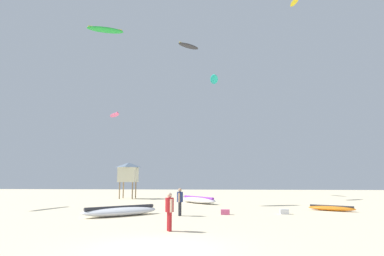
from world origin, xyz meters
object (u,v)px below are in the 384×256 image
(lifeguard_tower, at_px, (128,172))
(kite_aloft_6, at_px, (294,2))
(person_foreground, at_px, (169,208))
(kite_grounded_mid, at_px, (121,211))
(kite_grounded_near, at_px, (198,200))
(kite_aloft_7, at_px, (214,79))
(cooler_box, at_px, (284,212))
(gear_bag, at_px, (225,212))
(kite_aloft_1, at_px, (105,30))
(kite_aloft_3, at_px, (189,46))
(kite_aloft_5, at_px, (114,115))
(person_midground, at_px, (180,200))
(kite_grounded_far, at_px, (331,208))

(lifeguard_tower, distance_m, kite_aloft_6, 28.27)
(person_foreground, relative_size, kite_grounded_mid, 0.36)
(kite_grounded_near, relative_size, kite_aloft_7, 1.13)
(person_foreground, height_order, cooler_box, person_foreground)
(person_foreground, distance_m, lifeguard_tower, 25.03)
(cooler_box, bearing_deg, gear_bag, -171.31)
(kite_aloft_1, distance_m, kite_aloft_7, 20.68)
(kite_aloft_3, bearing_deg, cooler_box, -66.25)
(cooler_box, relative_size, kite_aloft_3, 0.19)
(kite_grounded_near, bearing_deg, kite_aloft_5, 135.20)
(person_foreground, distance_m, person_midground, 6.06)
(kite_grounded_mid, distance_m, kite_grounded_far, 14.74)
(person_midground, height_order, kite_aloft_1, kite_aloft_1)
(person_midground, xyz_separation_m, kite_grounded_mid, (-3.65, -0.30, -0.69))
(kite_aloft_5, bearing_deg, kite_aloft_3, -18.70)
(kite_grounded_near, relative_size, kite_aloft_1, 1.32)
(kite_aloft_1, bearing_deg, person_midground, -49.32)
(lifeguard_tower, bearing_deg, kite_aloft_5, 123.62)
(person_midground, bearing_deg, kite_aloft_6, 61.87)
(person_midground, height_order, kite_aloft_5, kite_aloft_5)
(kite_grounded_near, relative_size, kite_aloft_5, 1.55)
(kite_grounded_mid, distance_m, kite_aloft_3, 27.50)
(kite_grounded_far, bearing_deg, cooler_box, -146.03)
(cooler_box, distance_m, kite_aloft_1, 25.27)
(kite_aloft_1, bearing_deg, kite_aloft_7, 57.76)
(person_foreground, distance_m, kite_grounded_far, 14.37)
(gear_bag, height_order, kite_aloft_3, kite_aloft_3)
(kite_grounded_near, height_order, lifeguard_tower, lifeguard_tower)
(kite_aloft_1, relative_size, kite_aloft_3, 1.31)
(lifeguard_tower, height_order, kite_aloft_6, kite_aloft_6)
(kite_aloft_1, distance_m, kite_aloft_6, 22.43)
(person_midground, bearing_deg, lifeguard_tower, 121.94)
(lifeguard_tower, relative_size, kite_aloft_6, 1.94)
(person_midground, relative_size, kite_grounded_mid, 0.36)
(cooler_box, xyz_separation_m, kite_aloft_6, (5.06, 15.23, 23.01))
(gear_bag, height_order, kite_aloft_1, kite_aloft_1)
(kite_grounded_far, distance_m, cooler_box, 4.58)
(kite_aloft_5, bearing_deg, kite_grounded_mid, -70.50)
(cooler_box, relative_size, gear_bag, 1.00)
(person_midground, bearing_deg, kite_aloft_7, 93.07)
(person_midground, relative_size, kite_aloft_3, 0.57)
(kite_aloft_1, height_order, kite_aloft_7, kite_aloft_7)
(person_foreground, xyz_separation_m, person_midground, (-0.25, 6.06, 0.02))
(lifeguard_tower, xyz_separation_m, kite_aloft_1, (-1.02, -6.74, 14.55))
(kite_grounded_far, bearing_deg, gear_bag, -157.58)
(kite_aloft_1, height_order, kite_aloft_5, kite_aloft_1)
(kite_grounded_mid, bearing_deg, kite_aloft_7, 79.07)
(kite_grounded_mid, bearing_deg, kite_grounded_far, 17.20)
(kite_grounded_far, bearing_deg, kite_aloft_1, 161.33)
(person_midground, relative_size, kite_aloft_6, 0.79)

